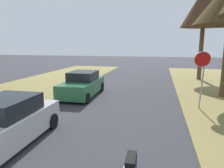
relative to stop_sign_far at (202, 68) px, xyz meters
name	(u,v)px	position (x,y,z in m)	size (l,w,h in m)	color
stop_sign_far	(202,68)	(0.00, 0.00, 0.00)	(0.81, 0.67, 2.92)	#9EA0A5
street_tree_right_far	(204,7)	(1.61, 9.89, 4.51)	(4.04, 4.04, 8.50)	brown
parked_sedan_silver	(3,124)	(-6.94, -5.61, -1.43)	(2.03, 4.44, 1.57)	#BCBCC1
parked_sedan_green	(83,85)	(-6.94, 1.41, -1.43)	(2.03, 4.44, 1.57)	#28663D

